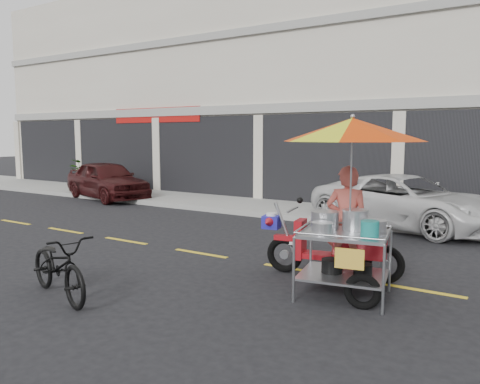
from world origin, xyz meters
The scene contains 9 objects.
ground centered at (0.00, 0.00, 0.00)m, with size 90.00×90.00×0.00m, color black.
sidewalk centered at (0.00, 5.50, 0.07)m, with size 45.00×3.00×0.15m, color gray.
centerline centered at (0.00, 0.00, 0.00)m, with size 42.00×0.10×0.01m, color gold.
maroon_sedan centered at (-9.48, 4.40, 0.68)m, with size 1.60×3.97×1.35m, color black.
white_pickup centered at (0.65, 4.70, 0.64)m, with size 2.13×4.61×1.28m, color silver.
plant_tall centered at (-12.99, 6.14, 0.70)m, with size 0.99×0.86×1.10m, color #1A420A.
plant_short centered at (-12.03, 5.42, 0.63)m, with size 0.53×0.53×0.95m, color #1A420A.
near_bicycle centered at (-2.16, -3.00, 0.46)m, with size 0.60×1.73×0.91m, color black.
food_vendor_rig centered at (1.03, -0.52, 1.58)m, with size 2.76×2.24×2.52m.
Camera 1 is at (3.29, -6.92, 2.22)m, focal length 35.00 mm.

